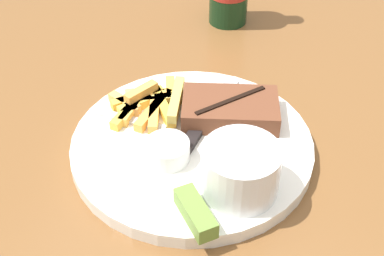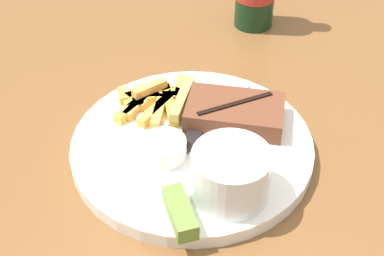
# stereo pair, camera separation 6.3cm
# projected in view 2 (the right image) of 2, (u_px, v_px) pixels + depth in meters

# --- Properties ---
(dining_table) EXTENTS (1.46, 1.61, 0.75)m
(dining_table) POSITION_uv_depth(u_px,v_px,m) (192.00, 183.00, 0.69)
(dining_table) COLOR brown
(dining_table) RESTS_ON ground_plane
(dinner_plate) EXTENTS (0.29, 0.29, 0.02)m
(dinner_plate) POSITION_uv_depth(u_px,v_px,m) (192.00, 146.00, 0.65)
(dinner_plate) COLOR white
(dinner_plate) RESTS_ON dining_table
(steak_portion) EXTENTS (0.14, 0.11, 0.03)m
(steak_portion) POSITION_uv_depth(u_px,v_px,m) (235.00, 113.00, 0.66)
(steak_portion) COLOR brown
(steak_portion) RESTS_ON dinner_plate
(fries_pile) EXTENTS (0.11, 0.13, 0.02)m
(fries_pile) POSITION_uv_depth(u_px,v_px,m) (155.00, 100.00, 0.69)
(fries_pile) COLOR gold
(fries_pile) RESTS_ON dinner_plate
(coleslaw_cup) EXTENTS (0.08, 0.08, 0.06)m
(coleslaw_cup) POSITION_uv_depth(u_px,v_px,m) (231.00, 172.00, 0.56)
(coleslaw_cup) COLOR white
(coleslaw_cup) RESTS_ON dinner_plate
(dipping_sauce_cup) EXTENTS (0.05, 0.05, 0.02)m
(dipping_sauce_cup) POSITION_uv_depth(u_px,v_px,m) (164.00, 148.00, 0.62)
(dipping_sauce_cup) COLOR silver
(dipping_sauce_cup) RESTS_ON dinner_plate
(pickle_spear) EXTENTS (0.06, 0.06, 0.02)m
(pickle_spear) POSITION_uv_depth(u_px,v_px,m) (180.00, 212.00, 0.55)
(pickle_spear) COLOR olive
(pickle_spear) RESTS_ON dinner_plate
(fork_utensil) EXTENTS (0.13, 0.02, 0.00)m
(fork_utensil) POSITION_uv_depth(u_px,v_px,m) (139.00, 119.00, 0.67)
(fork_utensil) COLOR #B7B7BC
(fork_utensil) RESTS_ON dinner_plate
(knife_utensil) EXTENTS (0.02, 0.17, 0.01)m
(knife_utensil) POSITION_uv_depth(u_px,v_px,m) (205.00, 122.00, 0.67)
(knife_utensil) COLOR #B7B7BC
(knife_utensil) RESTS_ON dinner_plate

